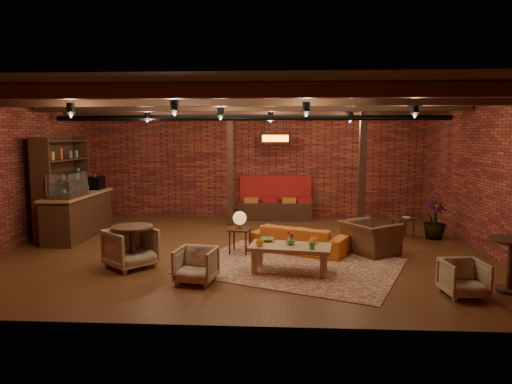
# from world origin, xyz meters

# --- Properties ---
(floor) EXTENTS (10.00, 10.00, 0.00)m
(floor) POSITION_xyz_m (0.00, 0.00, 0.00)
(floor) COLOR #431E10
(floor) RESTS_ON ground
(ceiling) EXTENTS (10.00, 8.00, 0.02)m
(ceiling) POSITION_xyz_m (0.00, 0.00, 3.20)
(ceiling) COLOR black
(ceiling) RESTS_ON wall_back
(wall_back) EXTENTS (10.00, 0.02, 3.20)m
(wall_back) POSITION_xyz_m (0.00, 4.00, 1.60)
(wall_back) COLOR maroon
(wall_back) RESTS_ON ground
(wall_front) EXTENTS (10.00, 0.02, 3.20)m
(wall_front) POSITION_xyz_m (0.00, -4.00, 1.60)
(wall_front) COLOR maroon
(wall_front) RESTS_ON ground
(wall_left) EXTENTS (0.02, 8.00, 3.20)m
(wall_left) POSITION_xyz_m (-5.00, 0.00, 1.60)
(wall_left) COLOR maroon
(wall_left) RESTS_ON ground
(wall_right) EXTENTS (0.02, 8.00, 3.20)m
(wall_right) POSITION_xyz_m (5.00, 0.00, 1.60)
(wall_right) COLOR maroon
(wall_right) RESTS_ON ground
(ceiling_beams) EXTENTS (9.80, 6.40, 0.22)m
(ceiling_beams) POSITION_xyz_m (0.00, 0.00, 3.08)
(ceiling_beams) COLOR black
(ceiling_beams) RESTS_ON ceiling
(ceiling_pipe) EXTENTS (9.60, 0.12, 0.12)m
(ceiling_pipe) POSITION_xyz_m (0.00, 1.60, 2.85)
(ceiling_pipe) COLOR black
(ceiling_pipe) RESTS_ON ceiling
(post_left) EXTENTS (0.16, 0.16, 3.20)m
(post_left) POSITION_xyz_m (-0.60, 2.60, 1.60)
(post_left) COLOR black
(post_left) RESTS_ON ground
(post_right) EXTENTS (0.16, 0.16, 3.20)m
(post_right) POSITION_xyz_m (2.80, 2.00, 1.60)
(post_right) COLOR black
(post_right) RESTS_ON ground
(service_counter) EXTENTS (0.80, 2.50, 1.60)m
(service_counter) POSITION_xyz_m (-4.10, 1.00, 0.80)
(service_counter) COLOR black
(service_counter) RESTS_ON ground
(plant_counter) EXTENTS (0.35, 0.39, 0.30)m
(plant_counter) POSITION_xyz_m (-4.00, 1.20, 1.22)
(plant_counter) COLOR #337F33
(plant_counter) RESTS_ON service_counter
(shelving_hutch) EXTENTS (0.52, 2.00, 2.40)m
(shelving_hutch) POSITION_xyz_m (-4.50, 1.10, 1.20)
(shelving_hutch) COLOR black
(shelving_hutch) RESTS_ON ground
(banquette) EXTENTS (2.10, 0.70, 1.00)m
(banquette) POSITION_xyz_m (0.60, 3.55, 0.50)
(banquette) COLOR maroon
(banquette) RESTS_ON ground
(service_sign) EXTENTS (0.86, 0.06, 0.30)m
(service_sign) POSITION_xyz_m (0.60, 3.10, 2.35)
(service_sign) COLOR orange
(service_sign) RESTS_ON ceiling
(ceiling_spotlights) EXTENTS (6.40, 4.40, 0.28)m
(ceiling_spotlights) POSITION_xyz_m (0.00, 0.00, 2.86)
(ceiling_spotlights) COLOR black
(ceiling_spotlights) RESTS_ON ceiling
(rug) EXTENTS (4.51, 4.04, 0.01)m
(rug) POSITION_xyz_m (1.03, -1.24, 0.01)
(rug) COLOR maroon
(rug) RESTS_ON floor
(sofa) EXTENTS (2.09, 1.51, 0.57)m
(sofa) POSITION_xyz_m (1.17, -0.21, 0.28)
(sofa) COLOR #C25A1A
(sofa) RESTS_ON floor
(coffee_table) EXTENTS (1.52, 0.92, 0.74)m
(coffee_table) POSITION_xyz_m (0.93, -1.63, 0.44)
(coffee_table) COLOR olive
(coffee_table) RESTS_ON floor
(side_table_lamp) EXTENTS (0.48, 0.48, 0.88)m
(side_table_lamp) POSITION_xyz_m (-0.08, -0.37, 0.67)
(side_table_lamp) COLOR black
(side_table_lamp) RESTS_ON floor
(round_table_left) EXTENTS (0.76, 0.76, 0.79)m
(round_table_left) POSITION_xyz_m (-1.94, -1.53, 0.53)
(round_table_left) COLOR black
(round_table_left) RESTS_ON floor
(armchair_a) EXTENTS (1.07, 1.08, 0.81)m
(armchair_a) POSITION_xyz_m (-1.99, -1.51, 0.40)
(armchair_a) COLOR beige
(armchair_a) RESTS_ON floor
(armchair_b) EXTENTS (0.71, 0.68, 0.64)m
(armchair_b) POSITION_xyz_m (-0.63, -2.28, 0.32)
(armchair_b) COLOR beige
(armchair_b) RESTS_ON floor
(armchair_right) EXTENTS (1.13, 1.22, 0.90)m
(armchair_right) POSITION_xyz_m (2.61, -0.25, 0.45)
(armchair_right) COLOR brown
(armchair_right) RESTS_ON floor
(side_table_book) EXTENTS (0.54, 0.54, 0.51)m
(side_table_book) POSITION_xyz_m (3.67, 1.27, 0.45)
(side_table_book) COLOR black
(side_table_book) RESTS_ON floor
(round_table_right) EXTENTS (0.72, 0.72, 0.84)m
(round_table_right) POSITION_xyz_m (4.37, -2.44, 0.56)
(round_table_right) COLOR black
(round_table_right) RESTS_ON floor
(armchair_far) EXTENTS (0.65, 0.61, 0.61)m
(armchair_far) POSITION_xyz_m (3.55, -2.71, 0.31)
(armchair_far) COLOR beige
(armchair_far) RESTS_ON floor
(plant_tall) EXTENTS (1.93, 1.93, 2.72)m
(plant_tall) POSITION_xyz_m (4.39, 1.22, 1.36)
(plant_tall) COLOR #4C7F4C
(plant_tall) RESTS_ON floor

